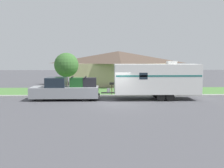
% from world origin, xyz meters
% --- Properties ---
extents(ground_plane, '(120.00, 120.00, 0.00)m').
position_xyz_m(ground_plane, '(0.00, 0.00, 0.00)').
color(ground_plane, '#47474C').
extents(curb_strip, '(80.00, 0.30, 0.14)m').
position_xyz_m(curb_strip, '(0.00, 3.75, 0.07)').
color(curb_strip, '#ADADA8').
rests_on(curb_strip, ground_plane).
extents(lawn_strip, '(80.00, 7.00, 0.03)m').
position_xyz_m(lawn_strip, '(0.00, 7.40, 0.01)').
color(lawn_strip, '#477538').
rests_on(lawn_strip, ground_plane).
extents(house_across_street, '(13.86, 8.36, 4.70)m').
position_xyz_m(house_across_street, '(1.03, 14.99, 2.43)').
color(house_across_street, tan).
rests_on(house_across_street, ground_plane).
extents(pickup_truck, '(6.03, 2.05, 2.08)m').
position_xyz_m(pickup_truck, '(-4.42, 1.80, 0.91)').
color(pickup_truck, black).
rests_on(pickup_truck, ground_plane).
extents(travel_trailer, '(8.68, 2.34, 3.44)m').
position_xyz_m(travel_trailer, '(3.69, 1.80, 1.85)').
color(travel_trailer, black).
rests_on(travel_trailer, ground_plane).
extents(mailbox, '(0.48, 0.20, 1.27)m').
position_xyz_m(mailbox, '(-0.22, 4.64, 0.98)').
color(mailbox, brown).
rests_on(mailbox, ground_plane).
extents(tree_in_yard, '(2.64, 2.64, 4.29)m').
position_xyz_m(tree_in_yard, '(-5.09, 7.11, 2.95)').
color(tree_in_yard, brown).
rests_on(tree_in_yard, ground_plane).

